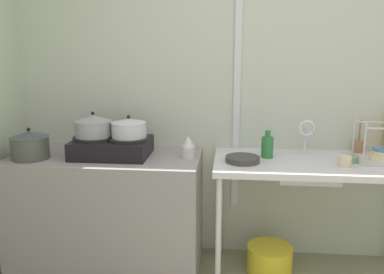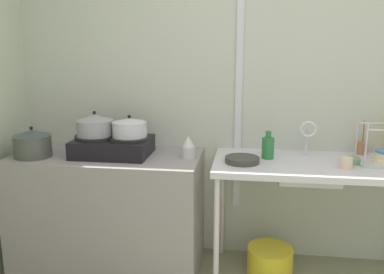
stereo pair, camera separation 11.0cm
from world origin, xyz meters
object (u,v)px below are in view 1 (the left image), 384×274
cup_by_rack (345,161)px  sink_basin (307,170)px  frying_pan (243,159)px  pot_on_left_burner (93,126)px  percolator (188,147)px  dish_rack (383,155)px  stove (112,146)px  bucket_on_floor (269,259)px  pot_beside_stove (30,145)px  faucet (306,132)px  small_bowl_on_drainboard (349,159)px  pot_on_right_burner (129,128)px  bottle_by_sink (267,146)px  utensil_jar (359,146)px

cup_by_rack → sink_basin: bearing=153.0°
frying_pan → cup_by_rack: size_ratio=2.89×
pot_on_left_burner → frying_pan: size_ratio=1.14×
percolator → frying_pan: percolator is taller
frying_pan → dish_rack: 0.90m
stove → bucket_on_floor: size_ratio=1.68×
dish_rack → pot_beside_stove: bearing=-176.7°
stove → faucet: (1.31, 0.13, 0.10)m
stove → cup_by_rack: (1.51, -0.11, -0.03)m
frying_pan → small_bowl_on_drainboard: 0.70m
dish_rack → small_bowl_on_drainboard: (-0.21, -0.00, -0.03)m
pot_on_right_burner → faucet: 1.20m
pot_beside_stove → bucket_on_floor: bearing=4.4°
pot_on_left_burner → dish_rack: 1.91m
frying_pan → bottle_by_sink: (0.17, 0.13, 0.06)m
faucet → dish_rack: dish_rack is taller
faucet → pot_beside_stove: bearing=-172.3°
bottle_by_sink → utensil_jar: (0.65, 0.20, -0.03)m
stove → utensil_jar: utensil_jar is taller
pot_on_right_burner → cup_by_rack: 1.41m
pot_on_right_burner → pot_beside_stove: pot_on_right_burner is taller
pot_on_right_burner → sink_basin: pot_on_right_burner is taller
stove → bucket_on_floor: 1.35m
small_bowl_on_drainboard → bottle_by_sink: size_ratio=0.61×
faucet → bottle_by_sink: size_ratio=1.33×
pot_on_left_burner → frying_pan: 1.02m
percolator → pot_beside_stove: bearing=-173.9°
cup_by_rack → utensil_jar: size_ratio=0.32×
sink_basin → faucet: size_ratio=1.55×
small_bowl_on_drainboard → utensil_jar: 0.28m
small_bowl_on_drainboard → utensil_jar: bearing=62.3°
pot_on_right_burner → utensil_jar: pot_on_right_burner is taller
pot_on_right_burner → faucet: bearing=6.3°
bottle_by_sink → utensil_jar: bearing=16.8°
frying_pan → bottle_by_sink: bearing=37.4°
bottle_by_sink → bucket_on_floor: size_ratio=0.59×
frying_pan → cup_by_rack: bearing=-4.1°
frying_pan → small_bowl_on_drainboard: size_ratio=1.94×
percolator → faucet: bearing=9.9°
pot_beside_stove → utensil_jar: bearing=9.5°
pot_beside_stove → faucet: bearing=7.7°
pot_beside_stove → percolator: (1.05, 0.11, -0.02)m
pot_beside_stove → percolator: size_ratio=1.66×
pot_beside_stove → dish_rack: bearing=3.3°
utensil_jar → bucket_on_floor: bearing=-157.8°
percolator → bottle_by_sink: 0.53m
frying_pan → cup_by_rack: cup_by_rack is taller
pot_on_left_burner → bottle_by_sink: (1.17, 0.06, -0.13)m
faucet → utensil_jar: bearing=17.7°
dish_rack → small_bowl_on_drainboard: size_ratio=2.88×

